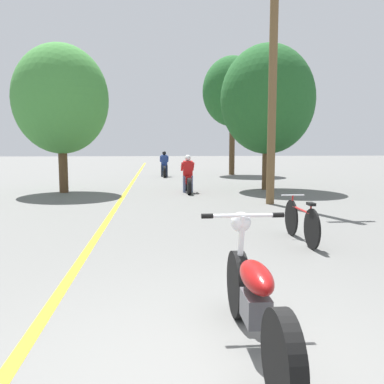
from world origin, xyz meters
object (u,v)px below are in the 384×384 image
Objects in this scene: roadside_tree_right_far at (233,92)px; bicycle_parked at (301,222)px; roadside_tree_right_near at (268,100)px; motorcycle_rider_lead at (188,178)px; motorcycle_foreground at (255,299)px; utility_pole at (273,72)px; roadside_tree_left at (61,99)px; motorcycle_rider_far at (164,167)px.

bicycle_parked is (-1.77, -16.49, -4.39)m from roadside_tree_right_far.
motorcycle_rider_lead is at bearing -167.01° from roadside_tree_right_near.
motorcycle_foreground is at bearing -115.15° from bicycle_parked.
utility_pole is at bearing -94.94° from roadside_tree_right_far.
roadside_tree_right_far reaches higher than roadside_tree_left.
roadside_tree_right_near is at bearing 78.95° from bicycle_parked.
utility_pole is at bearing 80.87° from bicycle_parked.
roadside_tree_left is at bearing 109.57° from motorcycle_foreground.
utility_pole reaches higher than motorcycle_rider_far.
roadside_tree_right_near is (0.91, 3.83, -0.36)m from utility_pole.
motorcycle_rider_far is at bearing 91.29° from motorcycle_foreground.
roadside_tree_right_near is 4.35m from motorcycle_rider_lead.
motorcycle_foreground is at bearing -106.58° from utility_pole.
motorcycle_rider_far reaches higher than motorcycle_rider_lead.
roadside_tree_left is at bearing -133.04° from roadside_tree_right_far.
motorcycle_rider_far is at bearing -163.93° from roadside_tree_right_far.
roadside_tree_right_near reaches higher than bicycle_parked.
roadside_tree_right_far is 3.37× the size of motorcycle_rider_far.
roadside_tree_right_near is 3.18× the size of bicycle_parked.
roadside_tree_right_far is 3.88× the size of bicycle_parked.
roadside_tree_right_far is 3.46× the size of motorcycle_rider_lead.
roadside_tree_left is 10.57m from bicycle_parked.
motorcycle_foreground is 4.14m from bicycle_parked.
roadside_tree_left is 2.72× the size of motorcycle_rider_lead.
motorcycle_rider_lead is 1.12× the size of bicycle_parked.
roadside_tree_left is at bearing -117.94° from motorcycle_rider_far.
motorcycle_rider_lead is at bearing 125.40° from utility_pole.
motorcycle_foreground is at bearing -105.59° from roadside_tree_right_near.
bicycle_parked is at bearing -96.14° from roadside_tree_right_far.
motorcycle_rider_lead is 7.94m from bicycle_parked.
roadside_tree_left reaches higher than bicycle_parked.
bicycle_parked is (1.76, 3.74, -0.08)m from motorcycle_foreground.
motorcycle_rider_far is (-3.96, -1.14, -4.23)m from roadside_tree_right_far.
roadside_tree_right_far is 1.27× the size of roadside_tree_left.
roadside_tree_right_near reaches higher than motorcycle_foreground.
motorcycle_rider_far is (-2.94, 10.66, -3.29)m from utility_pole.
motorcycle_rider_lead is at bearing 100.57° from bicycle_parked.
roadside_tree_right_near is 8.08m from roadside_tree_right_far.
motorcycle_foreground is 11.55m from motorcycle_rider_lead.
roadside_tree_left is 2.48× the size of motorcycle_foreground.
motorcycle_foreground is at bearing -91.49° from motorcycle_rider_lead.
motorcycle_foreground is (4.24, -11.92, -2.91)m from roadside_tree_left.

